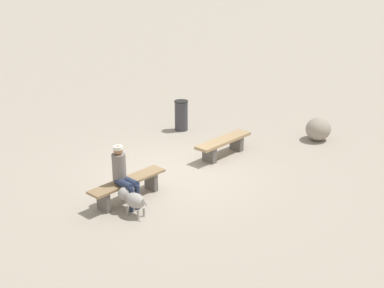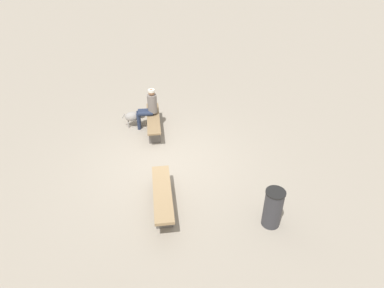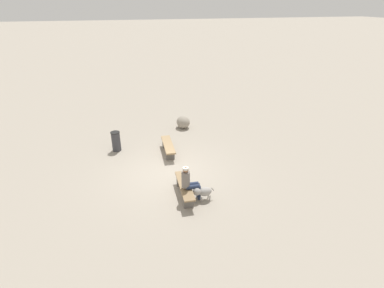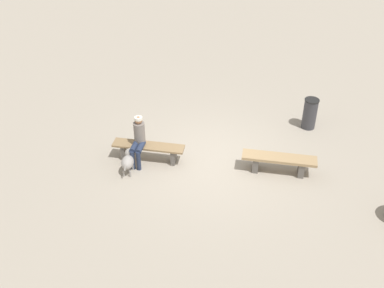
% 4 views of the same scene
% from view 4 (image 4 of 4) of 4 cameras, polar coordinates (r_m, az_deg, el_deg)
% --- Properties ---
extents(ground, '(210.00, 210.00, 0.06)m').
position_cam_4_polar(ground, '(12.13, 2.76, -2.10)').
color(ground, '#9E9384').
extents(bench_left, '(1.84, 0.48, 0.46)m').
position_cam_4_polar(bench_left, '(11.72, 10.58, -2.08)').
color(bench_left, '#605B56').
rests_on(bench_left, ground).
extents(bench_right, '(1.86, 0.46, 0.46)m').
position_cam_4_polar(bench_right, '(11.98, -5.33, -0.61)').
color(bench_right, '#605B56').
rests_on(bench_right, ground).
extents(seated_person, '(0.33, 0.64, 1.28)m').
position_cam_4_polar(seated_person, '(11.73, -6.58, 0.68)').
color(seated_person, slate).
rests_on(seated_person, ground).
extents(dog, '(0.31, 0.76, 0.52)m').
position_cam_4_polar(dog, '(11.65, -7.78, -1.91)').
color(dog, gray).
rests_on(dog, ground).
extents(trash_bin, '(0.41, 0.41, 0.90)m').
position_cam_4_polar(trash_bin, '(13.57, 14.21, 3.63)').
color(trash_bin, '#38383D').
rests_on(trash_bin, ground).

